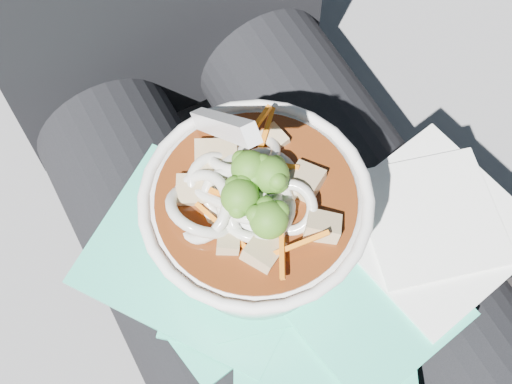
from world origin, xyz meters
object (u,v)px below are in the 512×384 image
plastic_bag (272,262)px  person_body (243,178)px  stone_ledge (228,252)px  lap (289,266)px  udon_bowl (255,217)px

plastic_bag → person_body: bearing=75.1°
person_body → plastic_bag: 0.12m
stone_ledge → lap: (0.00, -0.15, 0.29)m
stone_ledge → lap: size_ratio=2.08×
lap → person_body: size_ratio=0.49×
person_body → plastic_bag: person_body is taller
stone_ledge → udon_bowl: 0.47m
person_body → udon_bowl: size_ratio=4.80×
stone_ledge → plastic_bag: size_ratio=3.13×
lap → stone_ledge: bearing=90.0°
stone_ledge → plastic_bag: plastic_bag is taller
stone_ledge → person_body: person_body is taller
lap → plastic_bag: plastic_bag is taller
plastic_bag → udon_bowl: udon_bowl is taller
lap → person_body: person_body is taller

